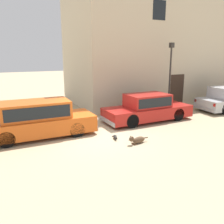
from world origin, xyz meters
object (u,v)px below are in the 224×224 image
at_px(parked_sedan_second, 148,108).
at_px(stray_cat, 115,137).
at_px(parked_sedan_nearest, 38,118).
at_px(street_lamp, 170,69).
at_px(stray_dog_spotted, 137,140).

relative_size(parked_sedan_second, stray_cat, 8.57).
height_order(parked_sedan_nearest, stray_cat, parked_sedan_nearest).
bearing_deg(parked_sedan_nearest, stray_cat, -31.36).
distance_m(parked_sedan_second, street_lamp, 3.18).
bearing_deg(parked_sedan_second, stray_cat, -148.08).
distance_m(stray_dog_spotted, street_lamp, 6.35).
bearing_deg(stray_dog_spotted, stray_cat, -66.59).
xyz_separation_m(parked_sedan_second, stray_dog_spotted, (-2.23, -2.60, -0.53)).
distance_m(stray_dog_spotted, stray_cat, 1.00).
xyz_separation_m(stray_cat, street_lamp, (5.05, 2.91, 2.48)).
bearing_deg(parked_sedan_second, parked_sedan_nearest, 179.95).
height_order(stray_dog_spotted, street_lamp, street_lamp).
relative_size(parked_sedan_second, stray_dog_spotted, 4.88).
relative_size(stray_dog_spotted, street_lamp, 0.24).
height_order(stray_dog_spotted, stray_cat, stray_dog_spotted).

